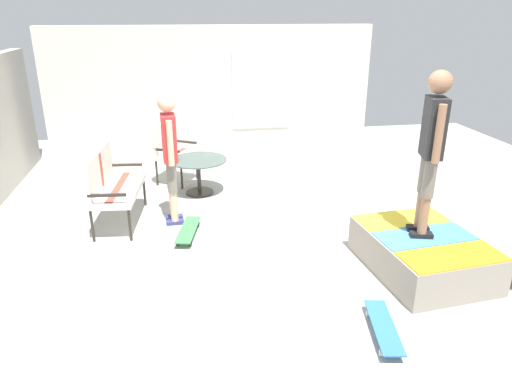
# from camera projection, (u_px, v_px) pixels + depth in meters

# --- Properties ---
(ground_plane) EXTENTS (12.00, 12.00, 0.10)m
(ground_plane) POSITION_uv_depth(u_px,v_px,m) (283.00, 253.00, 5.84)
(ground_plane) COLOR #A8A8A3
(house_facade) EXTENTS (0.23, 6.00, 2.52)m
(house_facade) POSITION_uv_depth(u_px,v_px,m) (214.00, 96.00, 8.77)
(house_facade) COLOR silver
(house_facade) RESTS_ON ground_plane
(skate_ramp) EXTENTS (1.58, 1.81, 0.44)m
(skate_ramp) POSITION_uv_depth(u_px,v_px,m) (425.00, 253.00, 5.29)
(skate_ramp) COLOR gray
(skate_ramp) RESTS_ON ground_plane
(patio_bench) EXTENTS (1.30, 0.68, 1.02)m
(patio_bench) POSITION_uv_depth(u_px,v_px,m) (109.00, 181.00, 6.34)
(patio_bench) COLOR #2D2823
(patio_bench) RESTS_ON ground_plane
(patio_chair_near_house) EXTENTS (0.81, 0.79, 1.02)m
(patio_chair_near_house) POSITION_uv_depth(u_px,v_px,m) (170.00, 147.00, 7.90)
(patio_chair_near_house) COLOR #2D2823
(patio_chair_near_house) RESTS_ON ground_plane
(patio_table) EXTENTS (0.90, 0.90, 0.57)m
(patio_table) POSITION_uv_depth(u_px,v_px,m) (199.00, 169.00, 7.45)
(patio_table) COLOR #2D2823
(patio_table) RESTS_ON ground_plane
(person_watching) EXTENTS (0.48, 0.26, 1.78)m
(person_watching) POSITION_uv_depth(u_px,v_px,m) (170.00, 149.00, 6.20)
(person_watching) COLOR navy
(person_watching) RESTS_ON ground_plane
(person_skater) EXTENTS (0.47, 0.30, 1.79)m
(person_skater) POSITION_uv_depth(u_px,v_px,m) (432.00, 142.00, 4.87)
(person_skater) COLOR black
(person_skater) RESTS_ON skate_ramp
(skateboard_by_bench) EXTENTS (0.82, 0.37, 0.10)m
(skateboard_by_bench) POSITION_uv_depth(u_px,v_px,m) (188.00, 230.00, 6.13)
(skateboard_by_bench) COLOR #3F8C4C
(skateboard_by_bench) RESTS_ON ground_plane
(skateboard_spare) EXTENTS (0.82, 0.35, 0.10)m
(skateboard_spare) POSITION_uv_depth(u_px,v_px,m) (384.00, 327.00, 4.26)
(skateboard_spare) COLOR #3372B2
(skateboard_spare) RESTS_ON ground_plane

